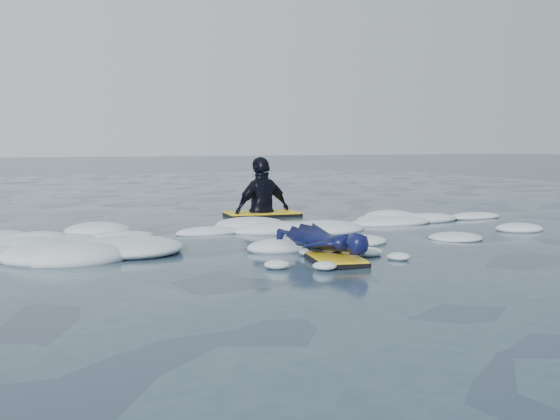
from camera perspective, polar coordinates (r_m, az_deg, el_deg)
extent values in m
plane|color=#172237|center=(8.28, -3.41, -3.36)|extent=(120.00, 120.00, 0.00)
cube|color=black|center=(7.51, 4.51, -4.02)|extent=(0.71, 1.02, 0.05)
cube|color=yellow|center=(7.51, 4.51, -3.78)|extent=(0.69, 1.00, 0.02)
imported|color=#0B0C4D|center=(7.70, 3.63, -2.52)|extent=(0.71, 1.45, 0.33)
cube|color=black|center=(12.01, -1.45, -0.41)|extent=(1.33, 0.83, 0.06)
cube|color=yellow|center=(12.00, -1.45, -0.21)|extent=(1.30, 0.80, 0.02)
imported|color=black|center=(12.00, -1.45, -0.16)|extent=(1.18, 0.71, 1.89)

